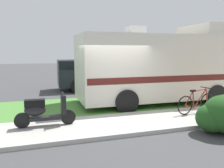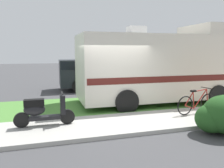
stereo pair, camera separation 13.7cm
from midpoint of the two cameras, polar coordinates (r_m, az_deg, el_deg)
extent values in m
plane|color=#424244|center=(8.42, 0.81, -7.68)|extent=(80.00, 80.00, 0.00)
cube|color=#ADAAA3|center=(7.32, 3.82, -9.62)|extent=(24.00, 2.00, 0.12)
cube|color=#4C8438|center=(9.80, -1.97, -5.20)|extent=(24.00, 3.40, 0.08)
cube|color=silver|center=(10.29, 10.69, 4.24)|extent=(6.88, 2.61, 2.65)
cube|color=silver|center=(11.70, 22.17, 11.96)|extent=(1.82, 2.45, 0.50)
cube|color=#591E19|center=(10.32, 10.63, 2.03)|extent=(6.74, 2.63, 0.24)
cube|color=black|center=(12.24, 25.11, 6.38)|extent=(0.10, 2.18, 0.90)
cube|color=silver|center=(9.87, 5.49, 12.95)|extent=(0.70, 0.61, 0.36)
cylinder|color=black|center=(12.55, 16.54, -0.71)|extent=(0.90, 0.29, 0.90)
cylinder|color=black|center=(10.62, 23.90, -2.60)|extent=(0.90, 0.29, 0.90)
cylinder|color=black|center=(10.87, -1.39, -1.68)|extent=(0.90, 0.29, 0.90)
cylinder|color=black|center=(8.56, 3.11, -4.32)|extent=(0.90, 0.29, 0.90)
cylinder|color=black|center=(7.11, -11.35, -7.94)|extent=(0.44, 0.10, 0.44)
cylinder|color=black|center=(7.11, -21.84, -8.37)|extent=(0.44, 0.10, 0.44)
cube|color=black|center=(7.07, -16.60, -8.03)|extent=(0.90, 0.29, 0.10)
cube|color=black|center=(6.97, -19.08, -4.48)|extent=(0.56, 0.26, 0.20)
ellipsoid|color=black|center=(7.01, -19.01, -6.08)|extent=(0.60, 0.31, 0.36)
cube|color=black|center=(7.00, -12.49, -5.01)|extent=(0.14, 0.32, 0.56)
cylinder|color=black|center=(6.94, -12.57, -2.19)|extent=(0.04, 0.50, 0.04)
sphere|color=white|center=(6.97, -12.53, -3.56)|extent=(0.12, 0.12, 0.12)
torus|color=black|center=(9.04, 22.04, -4.22)|extent=(0.67, 0.14, 0.67)
torus|color=black|center=(8.29, 17.17, -5.05)|extent=(0.67, 0.14, 0.67)
cylinder|color=maroon|center=(8.73, 20.49, -3.38)|extent=(0.60, 0.13, 0.67)
cylinder|color=maroon|center=(8.51, 19.02, -3.76)|extent=(0.10, 0.05, 0.60)
cylinder|color=maroon|center=(8.66, 20.44, -1.45)|extent=(0.63, 0.13, 0.09)
cylinder|color=maroon|center=(8.44, 18.14, -5.38)|extent=(0.41, 0.10, 0.18)
cylinder|color=maroon|center=(8.36, 18.07, -3.40)|extent=(0.37, 0.09, 0.47)
cylinder|color=maroon|center=(8.96, 21.94, -2.69)|extent=(0.12, 0.05, 0.51)
cube|color=black|center=(8.43, 18.97, -1.59)|extent=(0.21, 0.13, 0.06)
cylinder|color=black|center=(8.88, 21.86, -0.87)|extent=(0.11, 0.52, 0.03)
cube|color=#1E2328|center=(13.85, -8.63, 2.79)|extent=(2.43, 2.10, 1.53)
cube|color=black|center=(13.81, -8.67, 4.70)|extent=(2.32, 2.11, 0.44)
cube|color=#1E2328|center=(14.44, 1.79, 1.38)|extent=(2.96, 2.12, 0.67)
cylinder|color=black|center=(12.95, -8.86, -0.53)|extent=(0.77, 0.27, 0.76)
cylinder|color=black|center=(14.85, -9.73, 0.53)|extent=(0.77, 0.27, 0.76)
cylinder|color=black|center=(13.66, 4.35, -0.02)|extent=(0.77, 0.27, 0.76)
cylinder|color=black|center=(15.48, 1.94, 0.94)|extent=(0.77, 0.27, 0.76)
ellipsoid|color=#23511E|center=(7.05, 23.07, -7.70)|extent=(0.95, 0.85, 0.81)
cylinder|color=brown|center=(8.67, 23.36, -6.30)|extent=(0.06, 0.06, 0.22)
cylinder|color=brown|center=(8.64, 23.41, -5.44)|extent=(0.03, 0.03, 0.04)
cylinder|color=black|center=(8.63, 23.42, -5.26)|extent=(0.03, 0.03, 0.02)
camera|label=1|loc=(0.07, -90.46, -0.06)|focal=36.98mm
camera|label=2|loc=(0.07, 89.54, 0.06)|focal=36.98mm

